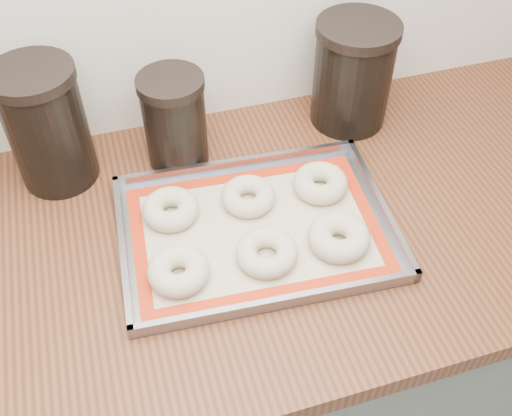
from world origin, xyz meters
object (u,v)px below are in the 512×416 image
object	(u,v)px
bagel_back_left	(171,209)
bagel_back_right	(320,183)
baking_tray	(256,229)
canister_right	(353,74)
bagel_back_mid	(248,196)
canister_left	(47,126)
bagel_front_left	(179,271)
bagel_front_mid	(267,253)
bagel_front_right	(339,237)
canister_mid	(175,121)

from	to	relation	value
bagel_back_left	bagel_back_right	size ratio (longest dim) A/B	0.99
baking_tray	canister_right	xyz separation A→B (m)	(0.27, 0.25, 0.10)
bagel_back_mid	canister_left	xyz separation A→B (m)	(-0.31, 0.18, 0.09)
bagel_back_right	canister_right	world-z (taller)	canister_right
bagel_back_left	canister_left	distance (m)	0.26
bagel_front_left	bagel_back_left	world-z (taller)	bagel_front_left
bagel_front_left	bagel_front_mid	world-z (taller)	bagel_front_left
bagel_back_left	bagel_back_right	xyz separation A→B (m)	(0.27, -0.02, 0.00)
bagel_front_right	canister_left	bearing A→B (deg)	143.74
canister_mid	bagel_back_left	bearing A→B (deg)	-106.89
baking_tray	bagel_front_left	distance (m)	0.16
bagel_front_right	canister_right	bearing A→B (deg)	64.59
bagel_front_right	bagel_back_right	world-z (taller)	bagel_front_right
bagel_front_mid	bagel_back_mid	xyz separation A→B (m)	(0.01, 0.13, -0.00)
bagel_front_mid	canister_mid	xyz separation A→B (m)	(-0.09, 0.29, 0.07)
bagel_back_left	canister_mid	xyz separation A→B (m)	(0.05, 0.15, 0.07)
baking_tray	bagel_back_mid	world-z (taller)	bagel_back_mid
bagel_front_right	bagel_back_mid	xyz separation A→B (m)	(-0.12, 0.14, -0.00)
bagel_front_left	bagel_front_mid	size ratio (longest dim) A/B	0.98
bagel_front_mid	canister_mid	size ratio (longest dim) A/B	0.55
baking_tray	bagel_back_right	world-z (taller)	bagel_back_right
canister_mid	bagel_front_left	bearing A→B (deg)	-101.85
bagel_back_right	bagel_back_left	bearing A→B (deg)	176.69
bagel_front_left	canister_mid	distance (m)	0.30
canister_mid	bagel_back_right	bearing A→B (deg)	-35.93
bagel_front_mid	bagel_back_mid	distance (m)	0.13
baking_tray	canister_right	bearing A→B (deg)	41.99
bagel_front_left	bagel_back_left	bearing A→B (deg)	83.88
bagel_front_mid	baking_tray	bearing A→B (deg)	88.23
bagel_front_right	canister_mid	xyz separation A→B (m)	(-0.21, 0.29, 0.07)
bagel_front_right	bagel_back_mid	bearing A→B (deg)	130.32
bagel_back_left	canister_left	bearing A→B (deg)	135.97
bagel_front_left	bagel_back_left	xyz separation A→B (m)	(0.01, 0.14, -0.00)
canister_left	canister_mid	bearing A→B (deg)	-5.41
canister_left	canister_right	world-z (taller)	canister_left
bagel_back_left	canister_left	xyz separation A→B (m)	(-0.18, 0.17, 0.09)
bagel_back_mid	bagel_back_right	world-z (taller)	bagel_back_right
bagel_back_left	canister_right	world-z (taller)	canister_right
bagel_front_left	canister_mid	xyz separation A→B (m)	(0.06, 0.28, 0.07)
canister_mid	canister_right	size ratio (longest dim) A/B	0.86
bagel_back_right	bagel_front_mid	bearing A→B (deg)	-138.70
canister_left	bagel_back_mid	bearing A→B (deg)	-29.61
baking_tray	bagel_back_right	distance (m)	0.15
bagel_front_right	canister_mid	size ratio (longest dim) A/B	0.56
bagel_front_mid	canister_right	size ratio (longest dim) A/B	0.47
bagel_front_right	bagel_front_mid	bearing A→B (deg)	177.46
bagel_front_right	canister_right	size ratio (longest dim) A/B	0.48
bagel_front_mid	bagel_back_right	distance (m)	0.19
bagel_back_left	baking_tray	bearing A→B (deg)	-29.28
bagel_back_mid	canister_mid	size ratio (longest dim) A/B	0.52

